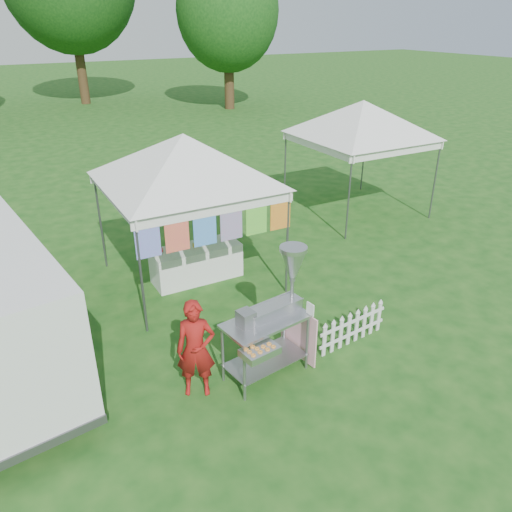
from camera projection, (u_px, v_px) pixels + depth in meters
ground at (279, 373)px, 7.64m from camera, size 120.00×120.00×0.00m
canopy_main at (183, 134)px, 9.10m from camera, size 4.24×4.24×3.45m
canopy_right at (364, 101)px, 12.68m from camera, size 4.24×4.24×3.45m
tree_right at (228, 11)px, 27.08m from camera, size 5.60×5.60×8.42m
donut_cart at (278, 305)px, 7.23m from camera, size 1.43×1.15×1.97m
vendor at (196, 349)px, 6.94m from camera, size 0.65×0.55×1.50m
picket_fence at (353, 328)px, 8.23m from camera, size 1.43×0.18×0.56m
display_table at (196, 263)px, 10.24m from camera, size 1.80×0.70×0.72m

